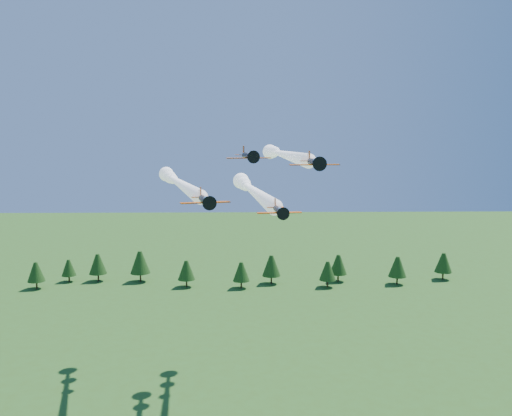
{
  "coord_description": "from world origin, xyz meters",
  "views": [
    {
      "loc": [
        -2.87,
        -91.82,
        55.68
      ],
      "look_at": [
        -0.76,
        0.0,
        43.32
      ],
      "focal_mm": 40.0,
      "sensor_mm": 36.0,
      "label": 1
    }
  ],
  "objects_px": {
    "plane_left": "(178,182)",
    "plane_slot": "(248,156)",
    "plane_lead": "(252,190)",
    "plane_right": "(283,154)"
  },
  "relations": [
    {
      "from": "plane_lead",
      "to": "plane_right",
      "type": "bearing_deg",
      "value": 50.62
    },
    {
      "from": "plane_lead",
      "to": "plane_right",
      "type": "xyz_separation_m",
      "value": [
        7.09,
        11.03,
        6.62
      ]
    },
    {
      "from": "plane_lead",
      "to": "plane_slot",
      "type": "distance_m",
      "value": 16.99
    },
    {
      "from": "plane_left",
      "to": "plane_lead",
      "type": "bearing_deg",
      "value": -47.47
    },
    {
      "from": "plane_right",
      "to": "plane_lead",
      "type": "bearing_deg",
      "value": -127.37
    },
    {
      "from": "plane_left",
      "to": "plane_right",
      "type": "xyz_separation_m",
      "value": [
        23.09,
        0.35,
        6.03
      ]
    },
    {
      "from": "plane_left",
      "to": "plane_right",
      "type": "distance_m",
      "value": 23.87
    },
    {
      "from": "plane_right",
      "to": "plane_slot",
      "type": "height_order",
      "value": "plane_slot"
    },
    {
      "from": "plane_lead",
      "to": "plane_left",
      "type": "height_order",
      "value": "plane_left"
    },
    {
      "from": "plane_left",
      "to": "plane_slot",
      "type": "relative_size",
      "value": 7.1
    }
  ]
}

